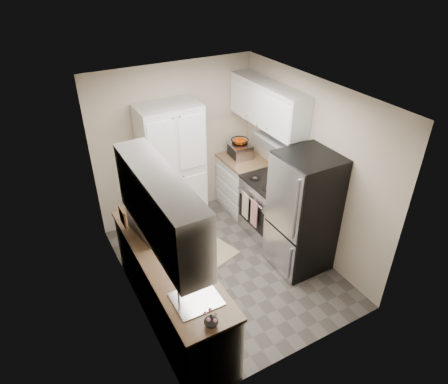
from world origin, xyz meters
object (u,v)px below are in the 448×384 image
(pantry_cabinet, at_px, (172,169))
(microwave, at_px, (152,221))
(electric_range, at_px, (269,206))
(toaster_oven, at_px, (240,150))
(wine_bottle, at_px, (138,206))
(refrigerator, at_px, (303,213))

(pantry_cabinet, relative_size, microwave, 3.50)
(pantry_cabinet, height_order, electric_range, pantry_cabinet)
(electric_range, bearing_deg, pantry_cabinet, 141.78)
(pantry_cabinet, relative_size, toaster_oven, 5.11)
(wine_bottle, height_order, toaster_oven, wine_bottle)
(microwave, height_order, toaster_oven, microwave)
(pantry_cabinet, bearing_deg, refrigerator, -56.54)
(electric_range, distance_m, microwave, 2.06)
(wine_bottle, bearing_deg, electric_range, -2.87)
(pantry_cabinet, distance_m, electric_range, 1.58)
(pantry_cabinet, height_order, refrigerator, pantry_cabinet)
(pantry_cabinet, xyz_separation_m, microwave, (-0.77, -1.22, 0.08))
(electric_range, xyz_separation_m, microwave, (-1.94, -0.29, 0.60))
(electric_range, bearing_deg, microwave, -171.45)
(pantry_cabinet, distance_m, microwave, 1.44)
(pantry_cabinet, relative_size, refrigerator, 1.18)
(electric_range, height_order, toaster_oven, toaster_oven)
(wine_bottle, bearing_deg, toaster_oven, 22.14)
(refrigerator, relative_size, microwave, 2.97)
(refrigerator, distance_m, wine_bottle, 2.17)
(refrigerator, bearing_deg, electric_range, 87.52)
(pantry_cabinet, bearing_deg, wine_bottle, -134.72)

